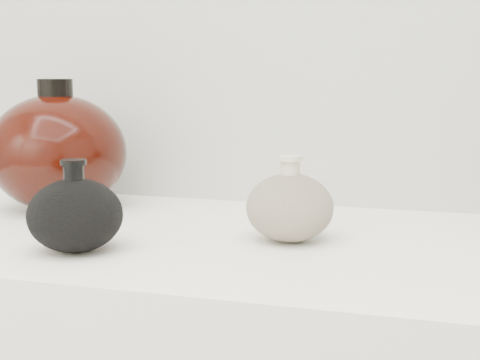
% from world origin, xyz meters
% --- Properties ---
extents(black_gourd_vase, '(0.15, 0.15, 0.11)m').
position_xyz_m(black_gourd_vase, '(-0.21, 0.82, 0.95)').
color(black_gourd_vase, black).
rests_on(black_gourd_vase, display_counter).
extents(cream_gourd_vase, '(0.13, 0.13, 0.11)m').
position_xyz_m(cream_gourd_vase, '(0.03, 0.95, 0.95)').
color(cream_gourd_vase, beige).
rests_on(cream_gourd_vase, display_counter).
extents(left_round_pot, '(0.25, 0.25, 0.21)m').
position_xyz_m(left_round_pot, '(-0.37, 1.05, 0.99)').
color(left_round_pot, black).
rests_on(left_round_pot, display_counter).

